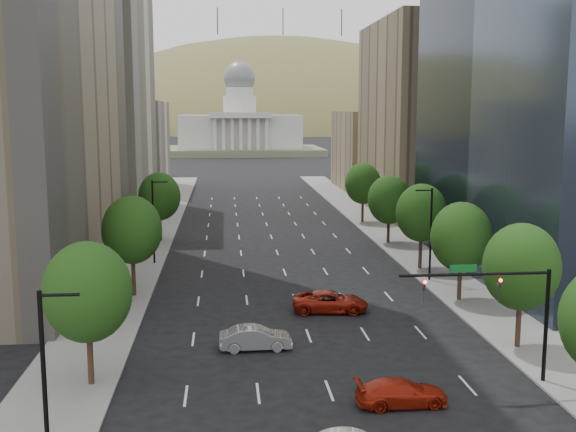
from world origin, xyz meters
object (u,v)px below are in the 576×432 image
object	(u,v)px
capitol	(240,131)
car_red_far	(330,302)
traffic_signal	(507,301)
car_silver	(256,338)
car_red_near	(402,392)

from	to	relation	value
capitol	car_red_far	bearing A→B (deg)	-89.30
traffic_signal	car_silver	bearing A→B (deg)	152.85
traffic_signal	car_red_near	world-z (taller)	traffic_signal
car_red_near	car_silver	world-z (taller)	car_silver
car_red_near	car_silver	distance (m)	12.44
traffic_signal	car_red_near	xyz separation A→B (m)	(-6.84, -2.36, -4.43)
car_red_far	car_silver	bearing A→B (deg)	147.34
car_silver	capitol	bearing A→B (deg)	-2.93
traffic_signal	capitol	bearing A→B (deg)	92.74
car_silver	car_red_far	bearing A→B (deg)	-39.30
traffic_signal	capitol	size ratio (longest dim) A/B	0.15
car_silver	car_red_far	world-z (taller)	car_red_far
car_silver	car_red_near	bearing A→B (deg)	-143.82
traffic_signal	car_red_far	world-z (taller)	traffic_signal
traffic_signal	car_red_near	bearing A→B (deg)	-160.96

